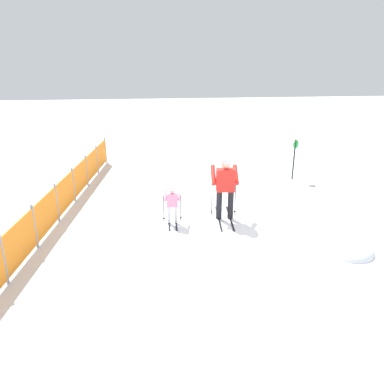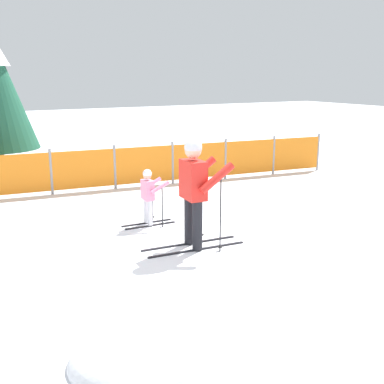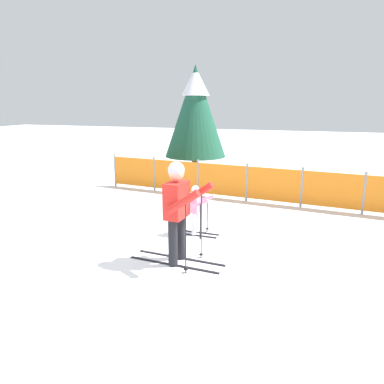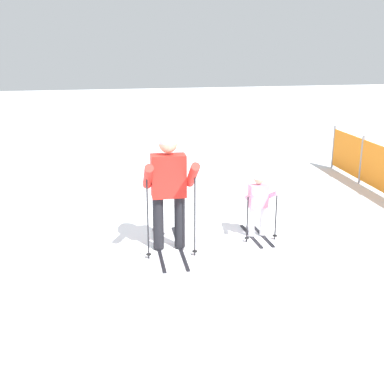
% 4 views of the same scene
% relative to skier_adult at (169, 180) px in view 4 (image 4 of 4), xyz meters
% --- Properties ---
extents(ground_plane, '(60.00, 60.00, 0.00)m').
position_rel_skier_adult_xyz_m(ground_plane, '(-0.20, 0.00, -0.99)').
color(ground_plane, white).
extents(skier_adult, '(1.59, 0.74, 1.66)m').
position_rel_skier_adult_xyz_m(skier_adult, '(0.00, 0.00, 0.00)').
color(skier_adult, black).
rests_on(skier_adult, ground_plane).
extents(skier_child, '(0.93, 0.50, 0.99)m').
position_rel_skier_adult_xyz_m(skier_child, '(-0.14, 1.36, -0.42)').
color(skier_child, black).
rests_on(skier_child, ground_plane).
extents(snow_mound, '(1.31, 1.12, 0.53)m').
position_rel_skier_adult_xyz_m(snow_mound, '(-1.93, -2.31, -0.99)').
color(snow_mound, white).
rests_on(snow_mound, ground_plane).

